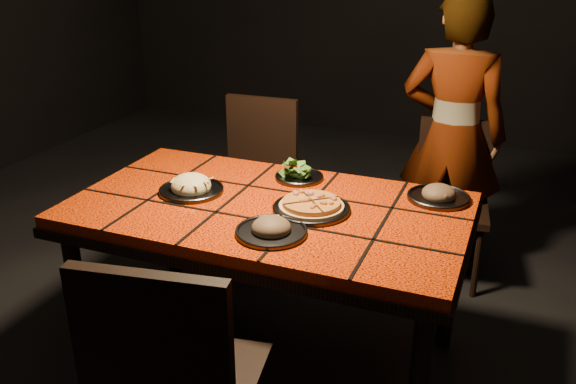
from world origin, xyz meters
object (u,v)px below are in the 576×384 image
at_px(chair_far_right, 451,190).
at_px(plate_pizza, 311,207).
at_px(diner, 452,136).
at_px(chair_near, 173,379).
at_px(chair_far_left, 256,170).
at_px(dining_table, 268,222).
at_px(plate_pasta, 191,187).

relative_size(chair_far_right, plate_pizza, 2.35).
bearing_deg(diner, chair_near, 77.29).
bearing_deg(diner, chair_far_left, 17.28).
relative_size(chair_near, chair_far_left, 1.05).
bearing_deg(dining_table, diner, 63.09).
bearing_deg(chair_near, plate_pizza, -106.36).
height_order(dining_table, chair_near, chair_near).
height_order(chair_far_left, chair_far_right, chair_far_left).
relative_size(chair_far_right, diner, 0.56).
xyz_separation_m(plate_pizza, plate_pasta, (-0.54, -0.01, 0.01)).
bearing_deg(chair_far_right, chair_far_left, -176.32).
xyz_separation_m(chair_near, diner, (0.50, 2.02, 0.21)).
height_order(dining_table, plate_pizza, plate_pizza).
xyz_separation_m(chair_far_left, plate_pasta, (0.09, -0.85, 0.24)).
relative_size(chair_near, plate_pasta, 3.56).
bearing_deg(chair_near, chair_far_left, -82.44).
xyz_separation_m(chair_near, chair_far_right, (0.54, 1.94, -0.07)).
distance_m(dining_table, plate_pizza, 0.21).
xyz_separation_m(diner, plate_pasta, (-0.94, -1.15, -0.00)).
relative_size(dining_table, diner, 1.05).
bearing_deg(dining_table, chair_near, -84.93).
relative_size(chair_near, plate_pizza, 2.68).
bearing_deg(plate_pizza, dining_table, -178.43).
height_order(diner, plate_pasta, diner).
bearing_deg(dining_table, chair_far_left, 117.78).
relative_size(diner, plate_pizza, 4.21).
bearing_deg(chair_far_right, diner, 105.39).
height_order(dining_table, chair_far_right, chair_far_right).
relative_size(plate_pizza, plate_pasta, 1.33).
height_order(dining_table, chair_far_left, chair_far_left).
xyz_separation_m(chair_far_right, plate_pasta, (-0.97, -1.07, 0.28)).
distance_m(plate_pizza, plate_pasta, 0.54).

